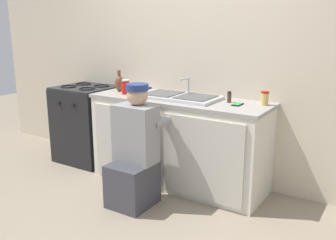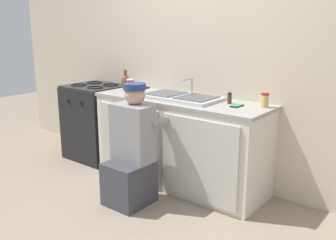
{
  "view_description": "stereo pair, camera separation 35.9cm",
  "coord_description": "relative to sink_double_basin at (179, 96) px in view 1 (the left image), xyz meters",
  "views": [
    {
      "loc": [
        1.87,
        -2.83,
        1.61
      ],
      "look_at": [
        0.0,
        0.1,
        0.72
      ],
      "focal_mm": 40.0,
      "sensor_mm": 36.0,
      "label": 1
    },
    {
      "loc": [
        2.16,
        -2.63,
        1.61
      ],
      "look_at": [
        0.0,
        0.1,
        0.72
      ],
      "focal_mm": 40.0,
      "sensor_mm": 36.0,
      "label": 2
    }
  ],
  "objects": [
    {
      "name": "sink_double_basin",
      "position": [
        0.0,
        0.0,
        0.0
      ],
      "size": [
        0.8,
        0.44,
        0.19
      ],
      "color": "silver",
      "rests_on": "countertop"
    },
    {
      "name": "soda_cup_red",
      "position": [
        -0.6,
        -0.1,
        0.06
      ],
      "size": [
        0.08,
        0.08,
        0.15
      ],
      "color": "red",
      "rests_on": "countertop"
    },
    {
      "name": "cell_phone",
      "position": [
        0.61,
        0.02,
        -0.01
      ],
      "size": [
        0.07,
        0.14,
        0.01
      ],
      "color": "black",
      "rests_on": "countertop"
    },
    {
      "name": "plumber_person",
      "position": [
        -0.09,
        -0.62,
        -0.45
      ],
      "size": [
        0.42,
        0.61,
        1.1
      ],
      "color": "#3F3F47",
      "rests_on": "ground_plane"
    },
    {
      "name": "vase_decorative",
      "position": [
        -0.76,
        0.0,
        0.07
      ],
      "size": [
        0.1,
        0.1,
        0.23
      ],
      "color": "brown",
      "rests_on": "countertop"
    },
    {
      "name": "back_wall",
      "position": [
        0.0,
        0.35,
        0.34
      ],
      "size": [
        6.0,
        0.1,
        2.5
      ],
      "primitive_type": "cube",
      "color": "beige",
      "rests_on": "ground_plane"
    },
    {
      "name": "counter_cabinet",
      "position": [
        0.0,
        -0.01,
        -0.48
      ],
      "size": [
        1.8,
        0.62,
        0.86
      ],
      "color": "silver",
      "rests_on": "ground_plane"
    },
    {
      "name": "condiment_jar",
      "position": [
        0.82,
        0.14,
        0.05
      ],
      "size": [
        0.07,
        0.07,
        0.13
      ],
      "color": "#DBB760",
      "rests_on": "countertop"
    },
    {
      "name": "stove_range",
      "position": [
        -1.28,
        -0.0,
        -0.46
      ],
      "size": [
        0.66,
        0.62,
        0.91
      ],
      "color": "black",
      "rests_on": "ground_plane"
    },
    {
      "name": "ground_plane",
      "position": [
        0.0,
        -0.3,
        -0.91
      ],
      "size": [
        12.0,
        12.0,
        0.0
      ],
      "primitive_type": "plane",
      "color": "gray"
    },
    {
      "name": "spice_bottle_pepper",
      "position": [
        0.5,
        0.08,
        0.03
      ],
      "size": [
        0.04,
        0.04,
        0.1
      ],
      "color": "#513823",
      "rests_on": "countertop"
    },
    {
      "name": "countertop",
      "position": [
        0.0,
        -0.0,
        -0.04
      ],
      "size": [
        1.84,
        0.62,
        0.03
      ],
      "primitive_type": "cube",
      "color": "#9E9993",
      "rests_on": "counter_cabinet"
    }
  ]
}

